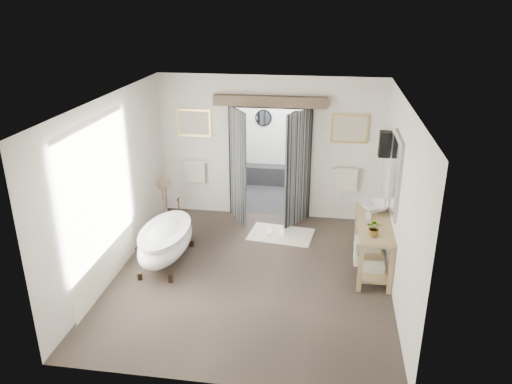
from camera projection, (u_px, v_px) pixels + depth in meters
The scene contains 13 objects.
ground_plane at pixel (251, 275), 8.25m from camera, with size 5.00×5.00×0.00m, color #463930.
room_shell at pixel (247, 171), 7.47m from camera, with size 4.52×5.02×2.91m.
shower_room at pixel (278, 153), 11.58m from camera, with size 2.22×2.01×2.51m.
back_wall_dressing at pixel (269, 145), 9.80m from camera, with size 3.82×0.75×2.52m.
clawfoot_tub at pixel (166, 240), 8.51m from camera, with size 0.79×1.77×0.86m.
vanity at pixel (371, 242), 8.27m from camera, with size 0.57×1.60×0.85m.
pedestal_mirror at pixel (165, 205), 9.82m from camera, with size 0.32×0.20×1.07m.
rug at pixel (281, 234), 9.64m from camera, with size 1.20×0.80×0.01m, color beige.
slippers at pixel (276, 232), 9.66m from camera, with size 0.38×0.28×0.05m.
basin at pixel (375, 208), 8.51m from camera, with size 0.51×0.51×0.18m, color white.
plant at pixel (375, 228), 7.66m from camera, with size 0.25×0.22×0.28m, color gray.
soap_bottle_a at pixel (368, 214), 8.25m from camera, with size 0.08×0.08×0.17m, color gray.
soap_bottle_b at pixel (369, 203), 8.68m from camera, with size 0.14×0.14×0.19m, color gray.
Camera 1 is at (1.15, -7.06, 4.33)m, focal length 35.00 mm.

